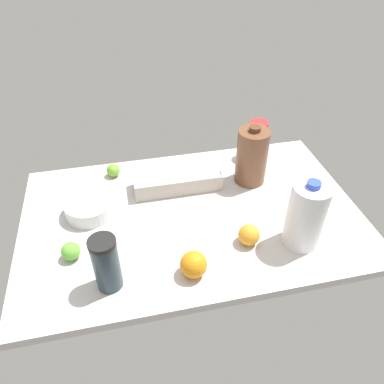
% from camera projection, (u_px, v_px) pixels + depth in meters
% --- Properties ---
extents(countertop, '(1.20, 0.76, 0.03)m').
position_uv_depth(countertop, '(192.00, 217.00, 1.36)').
color(countertop, silver).
rests_on(countertop, ground).
extents(chocolate_milk_jug, '(0.12, 0.12, 0.24)m').
position_uv_depth(chocolate_milk_jug, '(252.00, 156.00, 1.43)').
color(chocolate_milk_jug, brown).
rests_on(chocolate_milk_jug, countertop).
extents(milk_jug, '(0.12, 0.12, 0.25)m').
position_uv_depth(milk_jug, '(306.00, 215.00, 1.17)').
color(milk_jug, white).
rests_on(milk_jug, countertop).
extents(mixing_bowl, '(0.17, 0.17, 0.06)m').
position_uv_depth(mixing_bowl, '(89.00, 207.00, 1.33)').
color(mixing_bowl, silver).
rests_on(mixing_bowl, countertop).
extents(egg_carton, '(0.33, 0.12, 0.07)m').
position_uv_depth(egg_carton, '(177.00, 181.00, 1.44)').
color(egg_carton, '#BBB0A5').
rests_on(egg_carton, countertop).
extents(tumbler_cup, '(0.08, 0.08, 0.16)m').
position_uv_depth(tumbler_cup, '(257.00, 139.00, 1.58)').
color(tumbler_cup, beige).
rests_on(tumbler_cup, countertop).
extents(shaker_bottle, '(0.08, 0.08, 0.18)m').
position_uv_depth(shaker_bottle, '(106.00, 264.00, 1.05)').
color(shaker_bottle, '#283740').
rests_on(shaker_bottle, countertop).
extents(orange_by_jug, '(0.07, 0.07, 0.07)m').
position_uv_depth(orange_by_jug, '(249.00, 235.00, 1.21)').
color(orange_by_jug, orange).
rests_on(orange_by_jug, countertop).
extents(lime_near_front, '(0.05, 0.05, 0.05)m').
position_uv_depth(lime_near_front, '(113.00, 170.00, 1.50)').
color(lime_near_front, '#6DAA31').
rests_on(lime_near_front, countertop).
extents(orange_far_back, '(0.08, 0.08, 0.08)m').
position_uv_depth(orange_far_back, '(194.00, 265.00, 1.11)').
color(orange_far_back, orange).
rests_on(orange_far_back, countertop).
extents(lime_beside_bowl, '(0.06, 0.06, 0.06)m').
position_uv_depth(lime_beside_bowl, '(71.00, 251.00, 1.17)').
color(lime_beside_bowl, '#67BC38').
rests_on(lime_beside_bowl, countertop).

